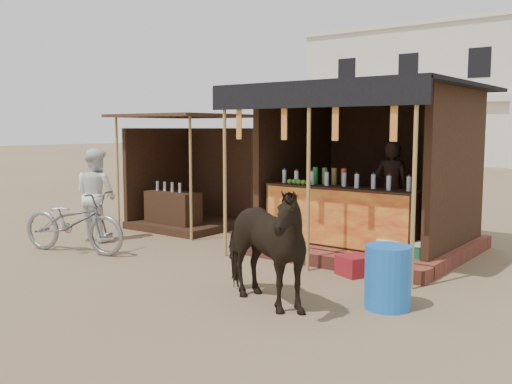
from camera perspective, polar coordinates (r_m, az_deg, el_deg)
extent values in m
plane|color=#846B4C|center=(7.97, -7.10, -8.91)|extent=(120.00, 120.00, 0.00)
cube|color=brown|center=(10.19, 11.08, -4.98)|extent=(3.40, 2.80, 0.22)
cube|color=brown|center=(8.86, 6.57, -6.68)|extent=(3.40, 0.35, 0.20)
cube|color=#362013|center=(9.26, 8.53, -2.39)|extent=(2.60, 0.55, 0.95)
cube|color=red|center=(9.01, 7.65, -2.62)|extent=(2.50, 0.02, 0.88)
cube|color=#362013|center=(11.14, 14.10, 2.98)|extent=(3.00, 0.12, 2.50)
cube|color=#362013|center=(10.76, 4.06, 3.04)|extent=(0.12, 2.50, 2.50)
cube|color=#362013|center=(9.44, 19.43, 2.22)|extent=(0.12, 2.50, 2.50)
cube|color=black|center=(9.83, 10.88, 10.09)|extent=(3.60, 3.60, 0.06)
cube|color=black|center=(8.27, 5.24, 9.64)|extent=(3.60, 0.06, 0.36)
cylinder|color=tan|center=(9.27, -3.13, 1.91)|extent=(0.06, 0.06, 2.75)
cylinder|color=tan|center=(8.32, 5.26, 1.38)|extent=(0.06, 0.06, 2.75)
cylinder|color=tan|center=(7.59, 15.53, 0.70)|extent=(0.06, 0.06, 2.75)
cube|color=red|center=(9.05, -1.71, 7.04)|extent=(0.10, 0.02, 0.55)
cube|color=red|center=(8.53, 2.84, 7.08)|extent=(0.10, 0.02, 0.55)
cube|color=red|center=(8.06, 7.95, 7.06)|extent=(0.10, 0.02, 0.55)
cube|color=red|center=(7.67, 13.63, 6.98)|extent=(0.10, 0.02, 0.55)
imported|color=black|center=(9.97, 13.41, 0.22)|extent=(0.67, 0.50, 1.67)
cube|color=#362013|center=(12.25, -6.60, -3.15)|extent=(2.00, 2.00, 0.15)
cube|color=#362013|center=(12.82, -3.71, 1.70)|extent=(1.90, 0.10, 2.10)
cube|color=#362013|center=(12.80, -9.72, 1.61)|extent=(0.10, 1.90, 2.10)
cube|color=#472D19|center=(12.01, -7.08, 7.55)|extent=(2.40, 2.40, 0.06)
cylinder|color=tan|center=(12.18, -13.67, 1.87)|extent=(0.05, 0.05, 2.35)
cylinder|color=tan|center=(10.63, -6.55, 1.38)|extent=(0.05, 0.05, 2.35)
cube|color=#362013|center=(11.85, -8.31, -1.91)|extent=(1.20, 0.50, 0.80)
imported|color=black|center=(6.71, 0.34, -5.36)|extent=(1.88, 1.25, 1.46)
imported|color=gray|center=(10.10, -17.78, -2.85)|extent=(2.12, 1.20, 1.06)
imported|color=white|center=(11.05, -15.70, -0.25)|extent=(0.86, 0.68, 1.73)
cylinder|color=blue|center=(6.88, 13.05, -8.30)|extent=(0.71, 0.71, 0.74)
cube|color=maroon|center=(8.35, 9.87, -7.25)|extent=(0.55, 0.56, 0.28)
cube|color=#186E3E|center=(8.82, 14.26, -6.23)|extent=(0.69, 0.54, 0.40)
cube|color=white|center=(8.77, 14.30, -4.77)|extent=(0.72, 0.56, 0.06)
cylinder|color=silver|center=(37.31, 6.17, 5.90)|extent=(0.70, 0.70, 3.60)
cylinder|color=silver|center=(35.84, 10.29, 5.82)|extent=(0.70, 0.70, 3.60)
cylinder|color=silver|center=(34.57, 14.73, 5.70)|extent=(0.70, 0.70, 3.60)
cylinder|color=silver|center=(33.52, 19.48, 5.52)|extent=(0.70, 0.70, 3.60)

